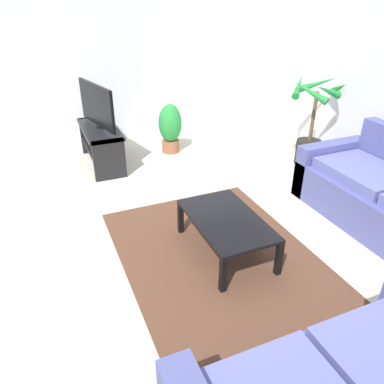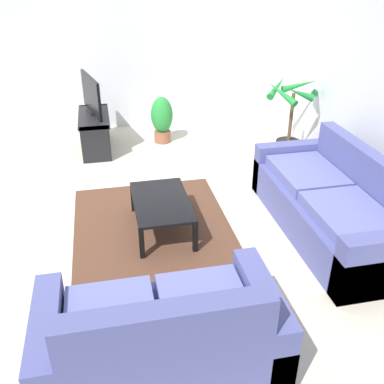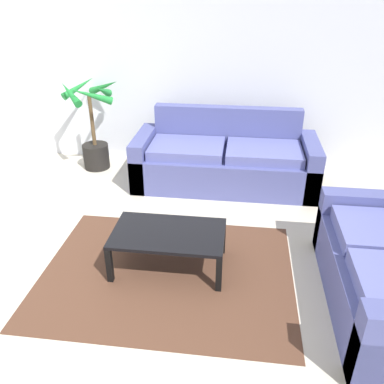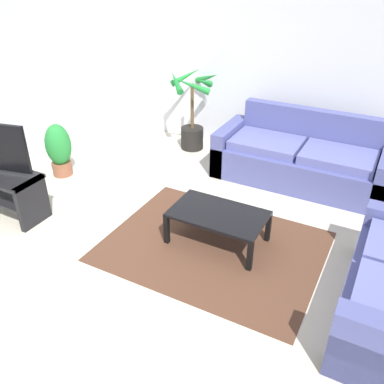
# 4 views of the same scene
# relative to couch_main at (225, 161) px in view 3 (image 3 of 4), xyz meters

# --- Properties ---
(ground_plane) EXTENTS (6.60, 6.60, 0.00)m
(ground_plane) POSITION_rel_couch_main_xyz_m (-0.85, -2.28, -0.30)
(ground_plane) COLOR beige
(wall_back) EXTENTS (6.00, 0.06, 2.70)m
(wall_back) POSITION_rel_couch_main_xyz_m (-0.85, 0.72, 1.05)
(wall_back) COLOR silver
(wall_back) RESTS_ON ground
(couch_main) EXTENTS (2.22, 0.90, 0.90)m
(couch_main) POSITION_rel_couch_main_xyz_m (0.00, 0.00, 0.00)
(couch_main) COLOR #4C518C
(couch_main) RESTS_ON ground
(coffee_table) EXTENTS (0.98, 0.58, 0.37)m
(coffee_table) POSITION_rel_couch_main_xyz_m (-0.40, -1.76, 0.02)
(coffee_table) COLOR black
(coffee_table) RESTS_ON ground
(area_rug) EXTENTS (2.20, 1.70, 0.01)m
(area_rug) POSITION_rel_couch_main_xyz_m (-0.40, -1.86, -0.30)
(area_rug) COLOR #513323
(area_rug) RESTS_ON ground
(potted_palm) EXTENTS (0.77, 0.80, 1.21)m
(potted_palm) POSITION_rel_couch_main_xyz_m (-1.77, 0.26, 0.21)
(potted_palm) COLOR black
(potted_palm) RESTS_ON ground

